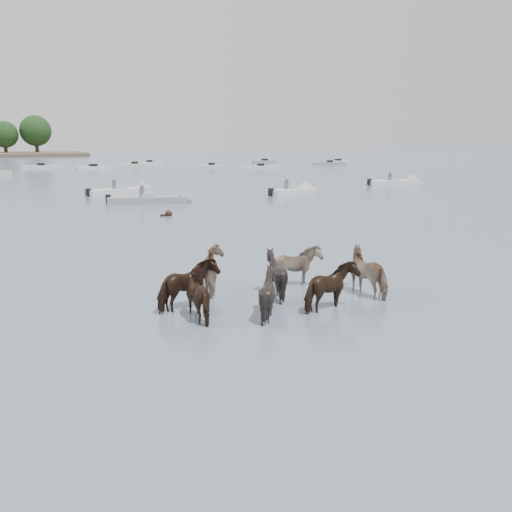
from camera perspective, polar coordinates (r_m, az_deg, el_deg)
name	(u,v)px	position (r m, az deg, el deg)	size (l,w,h in m)	color
ground	(236,305)	(14.63, -2.16, -5.28)	(400.00, 400.00, 0.00)	#4E5F71
pony_herd	(271,281)	(14.86, 1.65, -2.66)	(7.27, 4.35, 1.48)	black
swimming_pony	(168,214)	(32.10, -9.45, 4.44)	(0.72, 0.44, 0.44)	black
motorboat_b	(159,200)	(38.89, -10.32, 5.95)	(6.18, 3.03, 1.92)	gray
motorboat_c	(128,191)	(46.05, -13.54, 6.78)	(6.06, 3.33, 1.92)	silver
motorboat_d	(297,191)	(45.02, 4.41, 6.97)	(5.35, 3.31, 1.92)	silver
motorboat_e	(400,182)	(56.09, 15.16, 7.64)	(6.10, 1.99, 1.92)	silver
distant_flotilla	(71,167)	(88.76, -19.23, 8.99)	(104.31, 29.76, 0.93)	gray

